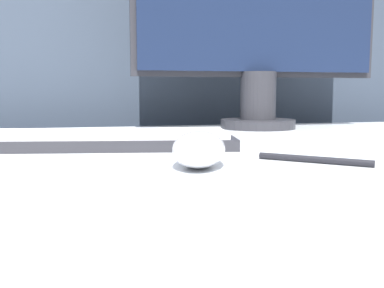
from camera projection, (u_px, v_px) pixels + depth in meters
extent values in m
cube|color=#333D4C|center=(145.00, 117.00, 1.20)|extent=(5.00, 0.03, 1.43)
ellipsoid|color=silver|center=(199.00, 149.00, 0.49)|extent=(0.09, 0.12, 0.04)
cube|color=#28282D|center=(103.00, 142.00, 0.67)|extent=(0.41, 0.20, 0.02)
cube|color=white|center=(102.00, 134.00, 0.66)|extent=(0.38, 0.18, 0.01)
cylinder|color=#28282D|center=(258.00, 124.00, 1.01)|extent=(0.17, 0.17, 0.02)
cylinder|color=#28282D|center=(258.00, 96.00, 1.00)|extent=(0.08, 0.08, 0.11)
cylinder|color=black|center=(314.00, 160.00, 0.52)|extent=(0.10, 0.10, 0.01)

